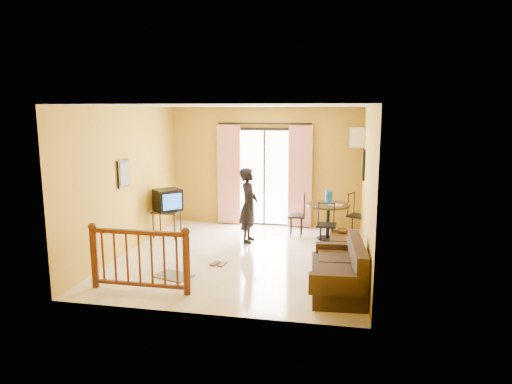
% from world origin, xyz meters
% --- Properties ---
extents(ground, '(5.00, 5.00, 0.00)m').
position_xyz_m(ground, '(0.00, 0.00, 0.00)').
color(ground, beige).
rests_on(ground, ground).
extents(room_shell, '(5.00, 5.00, 5.00)m').
position_xyz_m(room_shell, '(0.00, 0.00, 1.70)').
color(room_shell, white).
rests_on(room_shell, ground).
extents(balcony_door, '(2.25, 0.14, 2.46)m').
position_xyz_m(balcony_door, '(0.00, 2.43, 1.19)').
color(balcony_door, black).
rests_on(balcony_door, ground).
extents(tv_table, '(0.58, 0.48, 0.58)m').
position_xyz_m(tv_table, '(-1.90, 1.05, 0.50)').
color(tv_table, black).
rests_on(tv_table, ground).
extents(television, '(0.70, 0.70, 0.47)m').
position_xyz_m(television, '(-1.87, 1.04, 0.81)').
color(television, black).
rests_on(television, tv_table).
extents(picture_left, '(0.05, 0.42, 0.52)m').
position_xyz_m(picture_left, '(-2.22, -0.20, 1.55)').
color(picture_left, black).
rests_on(picture_left, room_shell).
extents(dining_table, '(0.92, 0.92, 0.77)m').
position_xyz_m(dining_table, '(1.54, 1.51, 0.61)').
color(dining_table, black).
rests_on(dining_table, ground).
extents(water_jug, '(0.15, 0.15, 0.29)m').
position_xyz_m(water_jug, '(1.55, 1.53, 0.91)').
color(water_jug, '#1248A9').
rests_on(water_jug, dining_table).
extents(serving_tray, '(0.33, 0.27, 0.02)m').
position_xyz_m(serving_tray, '(1.70, 1.41, 0.78)').
color(serving_tray, beige).
rests_on(serving_tray, dining_table).
extents(dining_chairs, '(1.80, 1.43, 0.95)m').
position_xyz_m(dining_chairs, '(1.52, 1.49, 0.00)').
color(dining_chairs, black).
rests_on(dining_chairs, ground).
extents(air_conditioner, '(0.31, 0.60, 0.40)m').
position_xyz_m(air_conditioner, '(2.09, 1.95, 2.15)').
color(air_conditioner, silver).
rests_on(air_conditioner, room_shell).
extents(botanical_print, '(0.05, 0.50, 0.60)m').
position_xyz_m(botanical_print, '(2.22, 1.30, 1.65)').
color(botanical_print, black).
rests_on(botanical_print, room_shell).
extents(coffee_table, '(0.45, 0.81, 0.36)m').
position_xyz_m(coffee_table, '(1.85, 0.57, 0.24)').
color(coffee_table, black).
rests_on(coffee_table, ground).
extents(bowl, '(0.22, 0.22, 0.07)m').
position_xyz_m(bowl, '(1.85, 0.75, 0.39)').
color(bowl, '#51361C').
rests_on(bowl, coffee_table).
extents(sofa, '(0.87, 1.69, 0.78)m').
position_xyz_m(sofa, '(1.85, -1.35, 0.29)').
color(sofa, black).
rests_on(sofa, ground).
extents(standing_person, '(0.37, 0.57, 1.56)m').
position_xyz_m(standing_person, '(-0.08, 1.01, 0.78)').
color(standing_person, black).
rests_on(standing_person, ground).
extents(stair_balustrade, '(1.63, 0.13, 1.04)m').
position_xyz_m(stair_balustrade, '(-1.15, -1.90, 0.56)').
color(stair_balustrade, '#471E0F').
rests_on(stair_balustrade, ground).
extents(doormat, '(0.70, 0.58, 0.02)m').
position_xyz_m(doormat, '(-0.88, -1.24, 0.01)').
color(doormat, '#615D4E').
rests_on(doormat, ground).
extents(sandals, '(0.28, 0.26, 0.03)m').
position_xyz_m(sandals, '(-0.30, -0.52, 0.01)').
color(sandals, '#51361C').
rests_on(sandals, ground).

